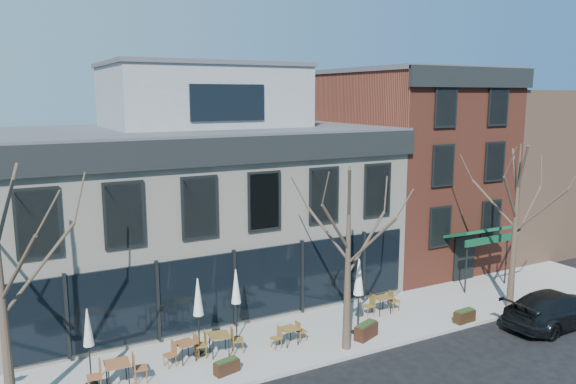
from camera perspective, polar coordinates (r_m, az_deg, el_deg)
name	(u,v)px	position (r m, az deg, el deg)	size (l,w,h in m)	color
ground	(234,330)	(24.32, -5.47, -13.79)	(120.00, 120.00, 0.00)	black
sidewalk_front	(327,332)	(23.92, 4.02, -13.99)	(33.50, 4.70, 0.15)	gray
corner_building	(193,200)	(27.53, -9.60, -0.79)	(18.39, 10.39, 11.10)	beige
red_brick_building	(404,166)	(33.69, 11.71, 2.64)	(8.20, 11.78, 11.18)	brown
bg_building	(508,165)	(41.52, 21.43, 2.61)	(12.00, 12.00, 10.00)	#8C664C
tree_corner	(2,289)	(18.24, -27.08, -8.77)	(3.93, 3.98, 7.92)	#382B21
tree_mid	(348,256)	(21.15, 6.15, -6.53)	(3.50, 3.55, 7.04)	#382B21
tree_right	(515,224)	(27.08, 22.10, -3.07)	(3.72, 3.77, 7.48)	#382B21
parked_sedan	(556,309)	(26.92, 25.58, -10.63)	(2.13, 5.23, 1.52)	black
cafe_set_0	(117,372)	(20.31, -16.93, -17.06)	(2.00, 0.85, 1.04)	brown
cafe_set_1	(185,349)	(21.50, -10.40, -15.44)	(1.73, 0.80, 0.89)	brown
cafe_set_2	(219,342)	(21.76, -7.01, -14.89)	(1.92, 0.86, 0.99)	brown
cafe_set_3	(289,334)	(22.44, 0.09, -14.24)	(1.60, 0.69, 0.83)	brown
cafe_set_5	(382,303)	(25.67, 9.49, -11.04)	(1.83, 0.75, 0.96)	brown
umbrella_0	(88,332)	(20.09, -19.64, -13.22)	(0.43, 0.43, 2.70)	black
umbrella_1	(198,301)	(21.23, -9.12, -10.91)	(0.48, 0.48, 2.98)	black
umbrella_2	(236,290)	(22.35, -5.30, -9.91)	(0.46, 0.46, 2.90)	black
umbrella_3	(359,281)	(22.96, 7.20, -8.97)	(0.50, 0.50, 3.13)	black
planter_1	(227,366)	(20.57, -6.25, -17.20)	(0.96, 0.55, 0.50)	black
planter_2	(366,330)	(23.25, 7.94, -13.75)	(1.21, 0.83, 0.63)	#321910
planter_3	(465,316)	(25.66, 17.50, -11.91)	(1.01, 0.47, 0.55)	black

